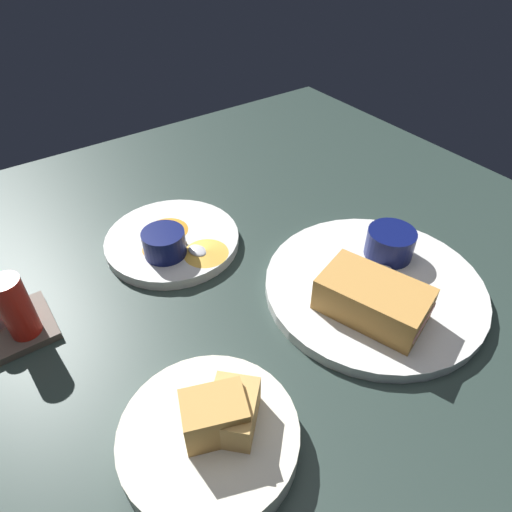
{
  "coord_description": "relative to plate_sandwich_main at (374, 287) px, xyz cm",
  "views": [
    {
      "loc": [
        -36.82,
        26.8,
        44.16
      ],
      "look_at": [
        2.6,
        -0.87,
        3.0
      ],
      "focal_mm": 31.65,
      "sensor_mm": 36.0,
      "label": 1
    }
  ],
  "objects": [
    {
      "name": "ramekin_light_gravy",
      "position": [
        22.0,
        20.43,
        2.85
      ],
      "size": [
        6.18,
        6.18,
        3.81
      ],
      "color": "#0C144C",
      "rests_on": "plate_chips_companion"
    },
    {
      "name": "plate_sandwich_main",
      "position": [
        0.0,
        0.0,
        0.0
      ],
      "size": [
        29.73,
        29.73,
        1.6
      ],
      "primitive_type": "cylinder",
      "color": "silver",
      "rests_on": "ground_plane"
    },
    {
      "name": "ground_plane",
      "position": [
        9.93,
        11.81,
        -2.3
      ],
      "size": [
        110.0,
        110.0,
        3.0
      ],
      "primitive_type": "cube",
      "color": "#283833"
    },
    {
      "name": "plate_chips_companion",
      "position": [
        25.05,
        17.89,
        0.0
      ],
      "size": [
        20.39,
        20.39,
        1.6
      ],
      "primitive_type": "cylinder",
      "color": "silver",
      "rests_on": "ground_plane"
    },
    {
      "name": "spoon_by_gravy_ramekin",
      "position": [
        20.67,
        16.86,
        1.16
      ],
      "size": [
        9.93,
        3.7,
        0.8
      ],
      "color": "silver",
      "rests_on": "plate_chips_companion"
    },
    {
      "name": "ramekin_dark_sauce",
      "position": [
        3.14,
        -5.9,
        3.03
      ],
      "size": [
        6.84,
        6.84,
        4.16
      ],
      "color": "#0C144C",
      "rests_on": "plate_sandwich_main"
    },
    {
      "name": "condiment_caddy",
      "position": [
        20.4,
        41.85,
        2.61
      ],
      "size": [
        9.0,
        9.0,
        9.5
      ],
      "color": "brown",
      "rests_on": "ground_plane"
    },
    {
      "name": "sandwich_half_near",
      "position": [
        -3.4,
        4.51,
        3.2
      ],
      "size": [
        14.81,
        11.42,
        4.8
      ],
      "color": "#C68C42",
      "rests_on": "plate_sandwich_main"
    },
    {
      "name": "plantain_chip_scatter",
      "position": [
        22.87,
        17.64,
        1.1
      ],
      "size": [
        17.3,
        13.32,
        0.6
      ],
      "color": "orange",
      "rests_on": "plate_chips_companion"
    },
    {
      "name": "spoon_by_dark_ramekin",
      "position": [
        -0.0,
        -1.42,
        1.16
      ],
      "size": [
        6.88,
        8.93,
        0.8
      ],
      "color": "silver",
      "rests_on": "plate_sandwich_main"
    },
    {
      "name": "bread_basket_rear",
      "position": [
        -6.15,
        29.36,
        1.36
      ],
      "size": [
        17.82,
        17.82,
        7.56
      ],
      "color": "silver",
      "rests_on": "ground_plane"
    }
  ]
}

